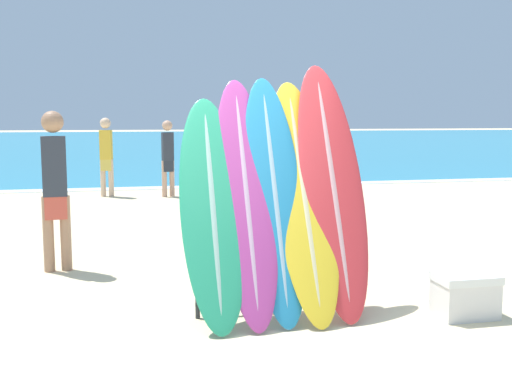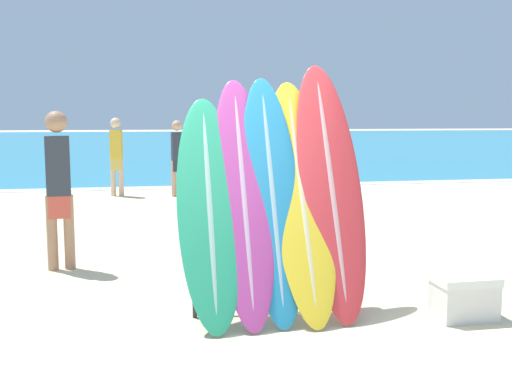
{
  "view_description": "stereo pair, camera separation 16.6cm",
  "coord_description": "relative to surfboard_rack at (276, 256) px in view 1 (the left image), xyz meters",
  "views": [
    {
      "loc": [
        -0.99,
        -4.55,
        1.71
      ],
      "look_at": [
        0.27,
        1.19,
        0.97
      ],
      "focal_mm": 42.0,
      "sensor_mm": 36.0,
      "label": 1
    },
    {
      "loc": [
        -0.82,
        -4.59,
        1.71
      ],
      "look_at": [
        0.27,
        1.19,
        0.97
      ],
      "focal_mm": 42.0,
      "sensor_mm": 36.0,
      "label": 2
    }
  ],
  "objects": [
    {
      "name": "surfboard_slot_0",
      "position": [
        -0.56,
        -0.03,
        0.44
      ],
      "size": [
        0.55,
        1.07,
        1.89
      ],
      "color": "#289E70",
      "rests_on": "ground_plane"
    },
    {
      "name": "person_far_right",
      "position": [
        -1.65,
        8.35,
        0.42
      ],
      "size": [
        0.28,
        0.23,
        1.7
      ],
      "rotation": [
        0.0,
        0.0,
        6.04
      ],
      "color": "beige",
      "rests_on": "ground_plane"
    },
    {
      "name": "surfboard_rack",
      "position": [
        0.0,
        0.0,
        0.0
      ],
      "size": [
        1.41,
        0.04,
        0.95
      ],
      "color": "#28282D",
      "rests_on": "ground_plane"
    },
    {
      "name": "cooler_box",
      "position": [
        1.57,
        -0.45,
        -0.32
      ],
      "size": [
        0.51,
        0.35,
        0.38
      ],
      "color": "silver",
      "rests_on": "ground_plane"
    },
    {
      "name": "ocean_water",
      "position": [
        -0.27,
        38.97,
        -0.5
      ],
      "size": [
        120.0,
        60.0,
        0.01
      ],
      "color": "teal",
      "rests_on": "ground_plane"
    },
    {
      "name": "surfboard_slot_2",
      "position": [
        -0.01,
        0.03,
        0.53
      ],
      "size": [
        0.5,
        1.07,
        2.08
      ],
      "color": "teal",
      "rests_on": "ground_plane"
    },
    {
      "name": "ground_plane",
      "position": [
        -0.27,
        -0.39,
        -0.51
      ],
      "size": [
        160.0,
        160.0,
        0.0
      ],
      "primitive_type": "plane",
      "color": "beige"
    },
    {
      "name": "surfboard_slot_1",
      "position": [
        -0.26,
        0.02,
        0.53
      ],
      "size": [
        0.5,
        1.14,
        2.07
      ],
      "color": "#B23D8E",
      "rests_on": "ground_plane"
    },
    {
      "name": "person_mid_beach",
      "position": [
        1.84,
        6.28,
        0.43
      ],
      "size": [
        0.23,
        0.28,
        1.71
      ],
      "rotation": [
        0.0,
        0.0,
        4.95
      ],
      "color": "#846047",
      "rests_on": "ground_plane"
    },
    {
      "name": "person_near_water",
      "position": [
        -0.36,
        8.04,
        0.39
      ],
      "size": [
        0.28,
        0.22,
        1.65
      ],
      "rotation": [
        0.0,
        0.0,
        3.33
      ],
      "color": "tan",
      "rests_on": "ground_plane"
    },
    {
      "name": "surfboard_slot_3",
      "position": [
        0.25,
        0.03,
        0.52
      ],
      "size": [
        0.54,
        1.18,
        2.05
      ],
      "color": "yellow",
      "rests_on": "ground_plane"
    },
    {
      "name": "surfboard_slot_4",
      "position": [
        0.53,
        0.05,
        0.6
      ],
      "size": [
        0.56,
        1.13,
        2.21
      ],
      "color": "red",
      "rests_on": "ground_plane"
    },
    {
      "name": "person_far_left",
      "position": [
        -2.02,
        1.93,
        0.46
      ],
      "size": [
        0.3,
        0.24,
        1.78
      ],
      "rotation": [
        0.0,
        0.0,
        3.23
      ],
      "color": "#A87A5B",
      "rests_on": "ground_plane"
    }
  ]
}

